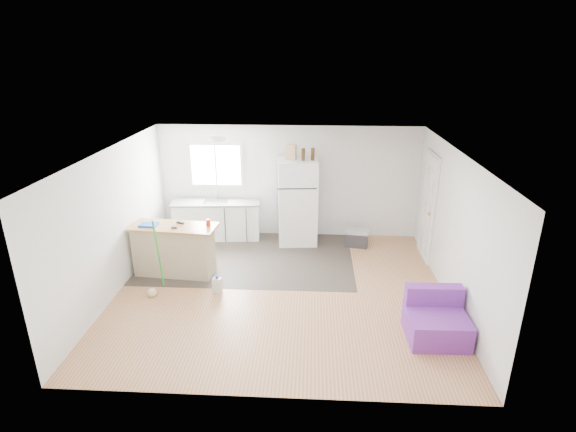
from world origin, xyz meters
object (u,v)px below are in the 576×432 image
(mop, at_px, (154,283))
(red_cup, at_px, (208,223))
(cooler, at_px, (357,238))
(cardboard_box, at_px, (291,152))
(kitchen_cabinets, at_px, (217,219))
(peninsula, at_px, (174,249))
(blue_tray, at_px, (149,225))
(purple_seat, at_px, (436,321))
(bottle_left, at_px, (303,155))
(cleaner_jug, at_px, (217,285))
(refrigerator, at_px, (297,202))
(bottle_right, at_px, (313,154))

(mop, bearing_deg, red_cup, 37.89)
(cooler, relative_size, cardboard_box, 1.73)
(kitchen_cabinets, relative_size, peninsula, 1.21)
(cooler, relative_size, red_cup, 4.32)
(blue_tray, distance_m, cardboard_box, 3.07)
(purple_seat, bearing_deg, blue_tray, 159.06)
(kitchen_cabinets, height_order, cooler, kitchen_cabinets)
(bottle_left, bearing_deg, cleaner_jug, -122.94)
(cooler, bearing_deg, cardboard_box, -176.15)
(cleaner_jug, relative_size, mop, 0.23)
(kitchen_cabinets, xyz_separation_m, refrigerator, (1.73, -0.10, 0.47))
(cleaner_jug, bearing_deg, cooler, 50.65)
(bottle_left, bearing_deg, bottle_right, 11.77)
(peninsula, relative_size, cooler, 3.03)
(kitchen_cabinets, distance_m, mop, 2.54)
(cooler, bearing_deg, mop, -137.62)
(cooler, distance_m, bottle_right, 1.98)
(kitchen_cabinets, relative_size, purple_seat, 2.27)
(peninsula, xyz_separation_m, red_cup, (0.65, 0.04, 0.52))
(mop, bearing_deg, bottle_left, 34.33)
(cooler, distance_m, bottle_left, 2.07)
(purple_seat, distance_m, bottle_left, 4.09)
(mop, bearing_deg, blue_tray, 100.59)
(cooler, distance_m, cardboard_box, 2.24)
(kitchen_cabinets, bearing_deg, blue_tray, -121.27)
(kitchen_cabinets, relative_size, bottle_right, 7.60)
(peninsula, relative_size, purple_seat, 1.88)
(bottle_left, bearing_deg, refrigerator, 138.71)
(peninsula, relative_size, cleaner_jug, 5.02)
(kitchen_cabinets, height_order, cardboard_box, cardboard_box)
(peninsula, xyz_separation_m, bottle_left, (2.28, 1.48, 1.43))
(cooler, height_order, bottle_right, bottle_right)
(bottle_right, bearing_deg, red_cup, -140.73)
(mop, bearing_deg, bottle_right, 32.67)
(purple_seat, relative_size, blue_tray, 2.79)
(peninsula, relative_size, red_cup, 13.07)
(red_cup, xyz_separation_m, bottle_right, (1.82, 1.49, 0.91))
(cleaner_jug, bearing_deg, kitchen_cabinets, 112.94)
(cardboard_box, bearing_deg, purple_seat, -55.66)
(blue_tray, relative_size, bottle_right, 1.20)
(cardboard_box, height_order, bottle_left, cardboard_box)
(purple_seat, relative_size, cleaner_jug, 2.67)
(peninsula, height_order, cleaner_jug, peninsula)
(purple_seat, distance_m, cardboard_box, 4.29)
(mop, height_order, bottle_right, bottle_right)
(blue_tray, bearing_deg, peninsula, 2.80)
(cleaner_jug, relative_size, blue_tray, 1.04)
(peninsula, distance_m, red_cup, 0.83)
(peninsula, relative_size, bottle_left, 6.27)
(blue_tray, xyz_separation_m, bottle_left, (2.69, 1.50, 0.95))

